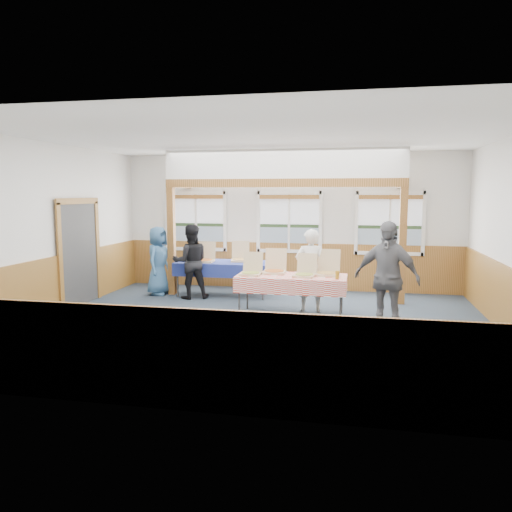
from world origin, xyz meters
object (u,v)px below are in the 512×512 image
at_px(woman_white, 310,270).
at_px(woman_black, 191,262).
at_px(table_left, 224,264).
at_px(table_right, 291,278).
at_px(person_grey, 386,278).
at_px(man_blue, 158,261).

xyz_separation_m(woman_white, woman_black, (-2.65, 0.69, 0.00)).
bearing_deg(woman_black, woman_white, 141.50).
bearing_deg(table_left, table_right, -45.36).
height_order(table_left, woman_white, woman_white).
relative_size(woman_white, person_grey, 0.87).
bearing_deg(woman_black, table_right, 131.28).
xyz_separation_m(table_left, woman_black, (-0.61, -0.47, 0.10)).
height_order(table_left, person_grey, person_grey).
height_order(table_right, person_grey, person_grey).
height_order(man_blue, person_grey, person_grey).
height_order(table_left, man_blue, man_blue).
distance_m(table_left, woman_black, 0.78).
relative_size(table_left, table_right, 1.01).
xyz_separation_m(woman_black, person_grey, (4.00, -2.02, 0.12)).
relative_size(woman_white, man_blue, 1.04).
xyz_separation_m(table_left, woman_white, (2.04, -1.17, 0.09)).
height_order(table_right, man_blue, man_blue).
xyz_separation_m(woman_black, man_blue, (-0.85, 0.26, -0.04)).
bearing_deg(woman_black, table_left, -166.02).
distance_m(table_right, woman_white, 0.51).
relative_size(table_left, woman_black, 1.33).
xyz_separation_m(table_left, man_blue, (-1.46, -0.22, 0.06)).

